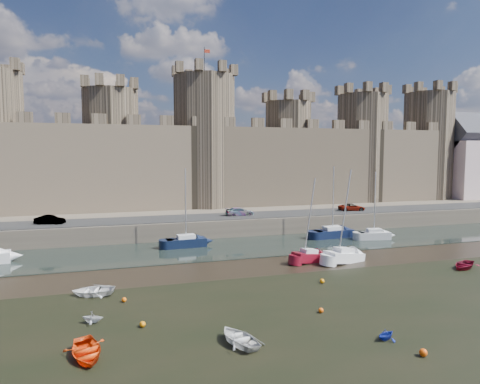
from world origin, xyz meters
The scene contains 25 objects.
ground centered at (0.00, 0.00, 0.00)m, with size 160.00×160.00×0.00m, color black.
seaweed_patch centered at (0.00, -6.00, 0.01)m, with size 70.00×34.00×0.01m, color black.
water_channel centered at (0.00, 24.00, 0.04)m, with size 160.00×12.00×0.08m, color black.
quay centered at (0.00, 60.00, 1.25)m, with size 160.00×60.00×2.50m, color #4C443A.
road centered at (0.00, 34.00, 2.55)m, with size 160.00×7.00×0.10m, color black.
castle centered at (-0.64, 48.00, 11.67)m, with size 108.50×11.00×29.00m.
car_1 centered at (-22.18, 33.88, 3.13)m, with size 1.33×3.82×1.26m, color gray.
car_2 centered at (4.24, 34.18, 3.13)m, with size 1.78×4.37×1.27m, color gray.
car_3 centered at (23.46, 34.08, 3.10)m, with size 1.98×4.28×1.19m, color gray.
sailboat_1 centered at (-5.39, 25.96, 0.79)m, with size 5.10×2.26×9.98m.
sailboat_2 centered at (20.30, 23.20, 0.77)m, with size 4.56×2.50×9.31m.
sailboat_3 centered at (15.47, 26.04, 0.78)m, with size 5.86×2.62×10.03m.
sailboat_4 centered at (6.26, 14.72, 0.70)m, with size 4.24×2.60×9.26m.
sailboat_5 centered at (9.87, 13.53, 0.73)m, with size 5.05×3.08×10.20m.
dinghy_0 centered at (-16.04, -1.69, 0.35)m, with size 2.43×0.70×3.40m, color #EB3F0D.
dinghy_1 centered at (2.11, -4.67, 0.37)m, with size 1.21×0.74×1.40m, color #16289C.
dinghy_2 centered at (-6.99, -2.45, 0.35)m, with size 2.41×0.70×3.38m, color silver.
dinghy_3 centered at (-15.87, 3.68, 0.39)m, with size 1.29×0.79×1.49m, color silver.
dinghy_4 centered at (20.41, 7.58, 0.34)m, with size 2.35×0.68×3.30m, color maroon.
dinghy_6 centered at (-16.07, 9.91, 0.37)m, with size 2.55×0.74×3.57m, color white.
buoy_0 centered at (-12.58, 1.95, 0.21)m, with size 0.43×0.43×0.43m, color orange.
buoy_1 centered at (-13.62, 7.49, 0.20)m, with size 0.40×0.40×0.40m, color #DF5809.
buoy_2 centered at (2.82, -7.21, 0.23)m, with size 0.47×0.47×0.47m, color #E64C0A.
buoy_3 centered at (3.92, 7.31, 0.22)m, with size 0.43×0.43×0.43m, color orange.
buoy_4 centered at (0.37, 0.78, 0.20)m, with size 0.39×0.39×0.39m, color #FF5B0B.
Camera 1 is at (-14.51, -27.07, 11.84)m, focal length 32.00 mm.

